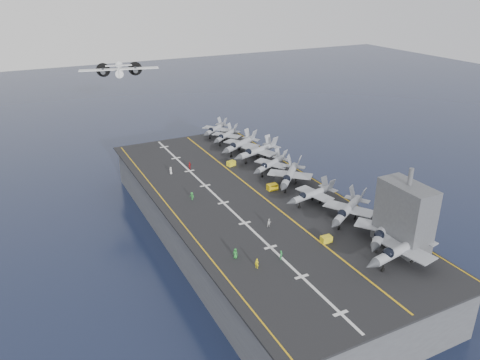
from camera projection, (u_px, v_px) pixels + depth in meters
name	position (u px, v px, depth m)	size (l,w,h in m)	color
ground	(248.00, 239.00, 106.43)	(500.00, 500.00, 0.00)	#142135
hull	(248.00, 219.00, 104.43)	(36.00, 90.00, 10.00)	#56595E
flight_deck	(248.00, 198.00, 102.35)	(38.00, 92.00, 0.40)	black
foul_line	(260.00, 195.00, 103.50)	(0.35, 90.00, 0.02)	gold
landing_centerline	(223.00, 203.00, 99.79)	(0.50, 90.00, 0.02)	silver
deck_edge_port	(174.00, 214.00, 95.25)	(0.25, 90.00, 0.02)	gold
deck_edge_stbd	(318.00, 182.00, 109.89)	(0.25, 90.00, 0.02)	gold
island_superstructure	(406.00, 209.00, 80.90)	(5.00, 10.00, 15.00)	#56595E
fighter_jet_0	(401.00, 249.00, 77.92)	(17.33, 13.07, 5.47)	#919AA1
fighter_jet_1	(383.00, 228.00, 84.27)	(18.38, 17.25, 5.31)	#8E969D
fighter_jet_2	(348.00, 209.00, 91.52)	(17.70, 16.04, 5.12)	#959EA5
fighter_jet_3	(312.00, 194.00, 98.72)	(14.57, 11.13, 4.56)	#949EA5
fighter_jet_4	(289.00, 175.00, 107.16)	(17.88, 18.06, 5.30)	#9399A1
fighter_jet_5	(271.00, 164.00, 114.43)	(15.91, 13.99, 4.62)	#959CA4
fighter_jet_6	(257.00, 150.00, 122.27)	(17.60, 14.38, 5.28)	gray
fighter_jet_7	(240.00, 144.00, 127.21)	(17.95, 16.04, 5.20)	gray
fighter_jet_8	(225.00, 135.00, 135.35)	(15.22, 14.47, 4.41)	#9DA6AE
tow_cart_a	(326.00, 239.00, 84.84)	(2.03, 1.36, 1.19)	gold
tow_cart_b	(272.00, 187.00, 105.64)	(2.32, 1.52, 1.38)	gold
tow_cart_c	(231.00, 163.00, 119.19)	(2.37, 1.86, 1.25)	yellow
crew_0	(235.00, 253.00, 79.92)	(1.21, 1.32, 1.83)	#268C33
crew_1	(257.00, 264.00, 77.08)	(1.18, 1.28, 1.78)	yellow
crew_3	(192.00, 196.00, 100.90)	(1.11, 1.25, 1.75)	#268C33
crew_4	(190.00, 166.00, 116.99)	(1.35, 1.26, 1.87)	#AD171A
crew_5	(171.00, 171.00, 114.10)	(1.01, 1.24, 1.79)	silver
crew_6	(281.00, 255.00, 79.56)	(1.22, 1.13, 1.69)	green
crew_7	(269.00, 223.00, 89.90)	(1.07, 0.75, 1.72)	silver
transport_plane	(120.00, 74.00, 134.41)	(25.02, 19.71, 5.25)	silver
fighter_jet_9	(215.00, 129.00, 141.25)	(15.22, 14.47, 4.41)	#9DA6AE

